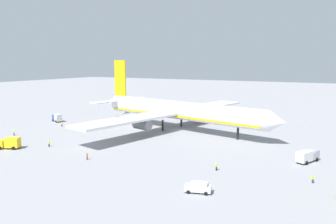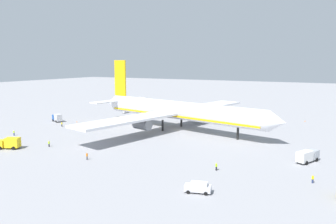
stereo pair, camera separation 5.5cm
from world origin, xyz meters
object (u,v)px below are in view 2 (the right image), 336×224
at_px(baggage_cart_0, 126,111).
at_px(ground_worker_0, 313,179).
at_px(service_truck_3, 57,118).
at_px(service_truck_0, 10,143).
at_px(ground_worker_1, 216,166).
at_px(airliner, 176,110).
at_px(traffic_cone_2, 168,110).
at_px(baggage_cart_2, 199,107).
at_px(ground_worker_5, 14,133).
at_px(ground_worker_2, 87,156).
at_px(service_van, 198,187).
at_px(traffic_cone_3, 77,122).
at_px(ground_worker_4, 49,144).
at_px(ground_worker_3, 62,124).
at_px(traffic_cone_0, 160,109).
at_px(traffic_cone_1, 305,121).
at_px(service_truck_2, 307,156).

xyz_separation_m(baggage_cart_0, ground_worker_0, (83.54, -55.33, -0.02)).
distance_m(service_truck_3, baggage_cart_0, 32.34).
height_order(service_truck_0, ground_worker_1, service_truck_0).
bearing_deg(service_truck_3, airliner, 11.03).
xyz_separation_m(ground_worker_0, traffic_cone_2, (-70.63, 71.81, -0.54)).
bearing_deg(baggage_cart_2, ground_worker_5, -107.52).
bearing_deg(ground_worker_2, service_van, -10.96).
bearing_deg(traffic_cone_3, ground_worker_4, -57.42).
distance_m(service_van, ground_worker_3, 75.14).
bearing_deg(traffic_cone_2, traffic_cone_0, 173.83).
distance_m(airliner, traffic_cone_1, 52.34).
distance_m(baggage_cart_0, traffic_cone_0, 18.83).
bearing_deg(ground_worker_1, ground_worker_4, -176.66).
distance_m(service_truck_0, ground_worker_2, 25.02).
height_order(service_van, ground_worker_1, service_van).
bearing_deg(traffic_cone_2, airliner, -57.83).
bearing_deg(service_truck_3, service_van, -27.33).
bearing_deg(ground_worker_2, ground_worker_1, 13.74).
relative_size(service_van, baggage_cart_2, 1.58).
bearing_deg(baggage_cart_2, service_truck_2, -50.63).
bearing_deg(ground_worker_2, traffic_cone_3, 136.31).
bearing_deg(traffic_cone_0, traffic_cone_1, -1.64).
height_order(service_van, traffic_cone_0, service_van).
xyz_separation_m(service_van, traffic_cone_3, (-68.76, 42.05, -0.76)).
xyz_separation_m(service_truck_2, baggage_cart_0, (-80.93, 41.42, -0.70)).
height_order(ground_worker_4, traffic_cone_3, ground_worker_4).
relative_size(service_truck_3, traffic_cone_0, 10.40).
height_order(service_van, ground_worker_3, service_van).
distance_m(service_van, traffic_cone_0, 104.91).
bearing_deg(service_truck_3, baggage_cart_0, 72.43).
bearing_deg(traffic_cone_0, ground_worker_5, -98.66).
bearing_deg(traffic_cone_3, traffic_cone_2, 71.12).
bearing_deg(ground_worker_0, ground_worker_3, 167.75).
height_order(baggage_cart_2, traffic_cone_3, baggage_cart_2).
bearing_deg(ground_worker_0, airliner, 144.20).
xyz_separation_m(ground_worker_4, traffic_cone_1, (55.76, 74.84, -0.58)).
bearing_deg(ground_worker_5, traffic_cone_1, 42.51).
xyz_separation_m(ground_worker_1, ground_worker_5, (-67.71, 1.99, -0.02)).
height_order(airliner, traffic_cone_0, airliner).
distance_m(service_truck_0, traffic_cone_0, 83.28).
height_order(traffic_cone_1, traffic_cone_2, same).
height_order(service_truck_2, traffic_cone_0, service_truck_2).
bearing_deg(service_van, service_truck_0, 175.96).
relative_size(baggage_cart_2, traffic_cone_1, 5.73).
bearing_deg(ground_worker_1, airliner, 128.33).
xyz_separation_m(service_van, traffic_cone_0, (-58.35, 87.18, -0.76)).
height_order(service_van, traffic_cone_3, service_van).
distance_m(ground_worker_1, ground_worker_4, 47.06).
height_order(ground_worker_1, ground_worker_4, ground_worker_1).
bearing_deg(service_van, traffic_cone_1, 85.19).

